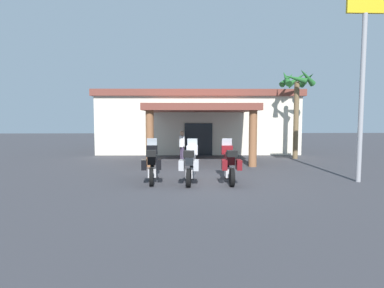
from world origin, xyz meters
TOP-DOWN VIEW (x-y plane):
  - ground_plane at (0.00, 0.00)m, footprint 80.00×80.00m
  - motel_building at (0.07, 11.39)m, footprint 14.10×11.83m
  - motorcycle_black at (-2.25, -0.09)m, footprint 0.73×2.21m
  - motorcycle_silver at (-0.78, -0.31)m, footprint 0.77×2.21m
  - motorcycle_maroon at (0.68, -0.27)m, footprint 0.71×2.21m
  - pedestrian at (-1.09, 5.22)m, footprint 0.32×0.49m
  - palm_tree_near_portico at (5.72, 6.66)m, footprint 2.03×2.15m
  - roadside_sign at (5.61, -0.33)m, footprint 1.40×0.18m

SIDE VIEW (x-z plane):
  - ground_plane at x=0.00m, z-range 0.00..0.00m
  - motorcycle_black at x=-2.25m, z-range -0.11..1.50m
  - motorcycle_silver at x=-0.78m, z-range -0.11..1.50m
  - motorcycle_maroon at x=0.68m, z-range -0.11..1.50m
  - pedestrian at x=-1.09m, z-range 0.14..1.85m
  - motel_building at x=0.07m, z-range 0.04..4.34m
  - palm_tree_near_portico at x=5.72m, z-range 1.38..6.75m
  - roadside_sign at x=5.61m, z-range 1.20..8.54m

